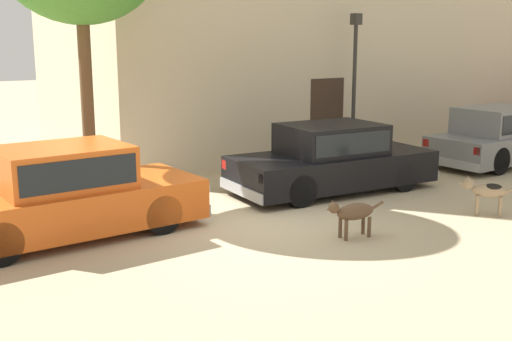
% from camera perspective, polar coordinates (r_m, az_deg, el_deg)
% --- Properties ---
extents(ground_plane, '(80.00, 80.00, 0.00)m').
position_cam_1_polar(ground_plane, '(10.97, 0.39, -4.81)').
color(ground_plane, tan).
extents(parked_sedan_nearest, '(4.48, 1.97, 1.48)m').
position_cam_1_polar(parked_sedan_nearest, '(10.58, -16.72, -1.90)').
color(parked_sedan_nearest, '#D15619').
rests_on(parked_sedan_nearest, ground_plane).
extents(parked_sedan_second, '(4.54, 2.07, 1.41)m').
position_cam_1_polar(parked_sedan_second, '(13.24, 6.84, 1.12)').
color(parked_sedan_second, black).
rests_on(parked_sedan_second, ground_plane).
extents(parked_sedan_third, '(4.34, 1.84, 1.45)m').
position_cam_1_polar(parked_sedan_third, '(17.11, 21.15, 2.94)').
color(parked_sedan_third, slate).
rests_on(parked_sedan_third, ground_plane).
extents(stray_dog_spotted, '(1.08, 0.33, 0.66)m').
position_cam_1_polar(stray_dog_spotted, '(10.23, 8.68, -3.75)').
color(stray_dog_spotted, brown).
rests_on(stray_dog_spotted, ground_plane).
extents(stray_dog_tan, '(0.71, 0.83, 0.71)m').
position_cam_1_polar(stray_dog_tan, '(12.09, 19.95, -1.68)').
color(stray_dog_tan, '#997F60').
rests_on(stray_dog_tan, ground_plane).
extents(street_lamp, '(0.22, 0.22, 3.74)m').
position_cam_1_polar(street_lamp, '(16.56, 8.87, 9.16)').
color(street_lamp, '#2D2B28').
rests_on(street_lamp, ground_plane).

